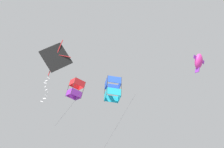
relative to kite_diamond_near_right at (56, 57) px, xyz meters
name	(u,v)px	position (x,y,z in m)	size (l,w,h in m)	color
kite_diamond_near_right	(56,57)	(0.00, 0.00, 0.00)	(2.41, 1.27, 4.82)	black
kite_fish_low_drifter	(199,61)	(-9.33, 3.01, 0.32)	(1.02, 1.04, 1.51)	#DB2D93
kite_box_far_centre	(76,89)	(-1.53, 0.20, -2.51)	(1.50, 1.38, 3.89)	red
kite_box_upper_right	(113,89)	(-4.39, -0.65, -0.88)	(2.29, 1.88, 6.49)	blue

